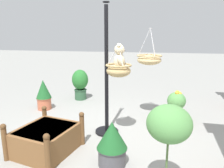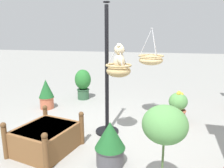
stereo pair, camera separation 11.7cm
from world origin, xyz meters
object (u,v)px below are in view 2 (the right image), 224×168
at_px(display_pole_central, 107,95).
at_px(potted_plant_flowering_red, 83,83).
at_px(hanging_basket_left_high, 151,59).
at_px(hanging_basket_with_teddy, 119,70).
at_px(teddy_bear, 120,59).
at_px(wooden_planter_box, 46,138).
at_px(potted_plant_fern_front, 46,94).
at_px(potted_plant_bushy_green, 178,107).
at_px(potted_plant_small_succulent, 164,145).
at_px(potted_plant_conical_shrub, 110,143).

bearing_deg(display_pole_central, potted_plant_flowering_red, -147.34).
distance_m(display_pole_central, hanging_basket_left_high, 1.31).
bearing_deg(hanging_basket_with_teddy, teddy_bear, 90.00).
relative_size(wooden_planter_box, potted_plant_fern_front, 1.46).
bearing_deg(teddy_bear, wooden_planter_box, -54.96).
xyz_separation_m(potted_plant_fern_front, potted_plant_bushy_green, (0.15, 3.18, -0.03)).
relative_size(display_pole_central, potted_plant_fern_front, 3.17).
height_order(wooden_planter_box, potted_plant_bushy_green, potted_plant_bushy_green).
distance_m(hanging_basket_with_teddy, teddy_bear, 0.20).
bearing_deg(teddy_bear, hanging_basket_with_teddy, -90.00).
distance_m(teddy_bear, wooden_planter_box, 1.77).
xyz_separation_m(hanging_basket_with_teddy, potted_plant_flowering_red, (-2.12, -1.52, -0.77)).
xyz_separation_m(teddy_bear, potted_plant_bushy_green, (-0.97, 1.05, -1.09)).
distance_m(hanging_basket_left_high, potted_plant_fern_front, 2.74).
xyz_separation_m(hanging_basket_with_teddy, wooden_planter_box, (0.73, -1.03, -1.03)).
bearing_deg(wooden_planter_box, hanging_basket_with_teddy, 125.61).
bearing_deg(potted_plant_flowering_red, potted_plant_small_succulent, 33.38).
bearing_deg(wooden_planter_box, teddy_bear, 125.04).
bearing_deg(potted_plant_small_succulent, potted_plant_fern_front, -130.74).
xyz_separation_m(potted_plant_fern_front, potted_plant_conical_shrub, (1.98, 2.18, -0.05)).
distance_m(display_pole_central, teddy_bear, 0.77).
xyz_separation_m(hanging_basket_left_high, potted_plant_flowering_red, (-1.05, -1.98, -0.84)).
distance_m(wooden_planter_box, potted_plant_conical_shrub, 1.11).
xyz_separation_m(potted_plant_bushy_green, potted_plant_conical_shrub, (1.83, -1.00, -0.02)).
bearing_deg(hanging_basket_with_teddy, potted_plant_conical_shrub, 4.74).
relative_size(wooden_planter_box, potted_plant_small_succulent, 0.98).
height_order(hanging_basket_left_high, wooden_planter_box, hanging_basket_left_high).
relative_size(display_pole_central, potted_plant_bushy_green, 3.41).
relative_size(teddy_bear, potted_plant_conical_shrub, 0.66).
height_order(hanging_basket_left_high, potted_plant_bushy_green, hanging_basket_left_high).
bearing_deg(hanging_basket_left_high, potted_plant_bushy_green, 80.46).
distance_m(display_pole_central, potted_plant_small_succulent, 1.86).
height_order(teddy_bear, potted_plant_fern_front, teddy_bear).
xyz_separation_m(potted_plant_flowering_red, potted_plant_conical_shrub, (2.99, 1.59, -0.15)).
bearing_deg(potted_plant_bushy_green, hanging_basket_with_teddy, -48.01).
distance_m(wooden_planter_box, potted_plant_fern_front, 2.15).
xyz_separation_m(hanging_basket_left_high, potted_plant_bushy_green, (0.10, 0.61, -0.97)).
xyz_separation_m(display_pole_central, potted_plant_flowering_red, (-1.97, -1.27, -0.25)).
bearing_deg(potted_plant_conical_shrub, hanging_basket_with_teddy, -175.26).
relative_size(hanging_basket_with_teddy, hanging_basket_left_high, 0.74).
relative_size(potted_plant_small_succulent, potted_plant_conical_shrub, 1.71).
bearing_deg(display_pole_central, potted_plant_bushy_green, 121.69).
bearing_deg(potted_plant_fern_front, teddy_bear, 62.38).
relative_size(hanging_basket_with_teddy, wooden_planter_box, 0.52).
height_order(teddy_bear, hanging_basket_left_high, hanging_basket_left_high).
height_order(wooden_planter_box, potted_plant_flowering_red, potted_plant_flowering_red).
bearing_deg(potted_plant_bushy_green, potted_plant_flowering_red, -114.05).
distance_m(hanging_basket_with_teddy, potted_plant_small_succulent, 1.70).
relative_size(hanging_basket_with_teddy, teddy_bear, 1.30).
relative_size(potted_plant_fern_front, potted_plant_bushy_green, 1.08).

